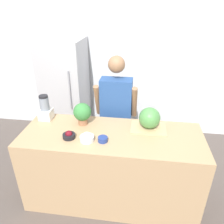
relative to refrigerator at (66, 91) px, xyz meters
The scene contains 12 objects.
ground_plane 2.10m from the refrigerator, 60.32° to the right, with size 14.00×14.00×0.00m, color #564C47.
wall_back 1.13m from the refrigerator, 22.67° to the left, with size 8.00×0.06×2.60m.
counter_island 1.66m from the refrigerator, 53.79° to the right, with size 1.97×0.74×0.92m.
refrigerator is the anchor object (origin of this frame).
person 1.15m from the refrigerator, 36.27° to the right, with size 0.55×0.26×1.62m.
cutting_board 1.76m from the refrigerator, 40.03° to the right, with size 0.39×0.28×0.01m.
watermelon 1.77m from the refrigerator, 39.75° to the right, with size 0.24×0.24×0.24m.
bowl_cherries 1.53m from the refrigerator, 69.98° to the right, with size 0.13×0.13×0.08m.
bowl_cream 1.63m from the refrigerator, 63.67° to the right, with size 0.15×0.15×0.10m.
bowl_small_blue 1.70m from the refrigerator, 58.60° to the right, with size 0.10×0.10×0.05m.
blender 1.10m from the refrigerator, 83.52° to the right, with size 0.15×0.15×0.30m.
potted_plant 1.30m from the refrigerator, 62.31° to the right, with size 0.20×0.20×0.26m.
Camera 1 is at (0.28, -1.59, 2.21)m, focal length 35.00 mm.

